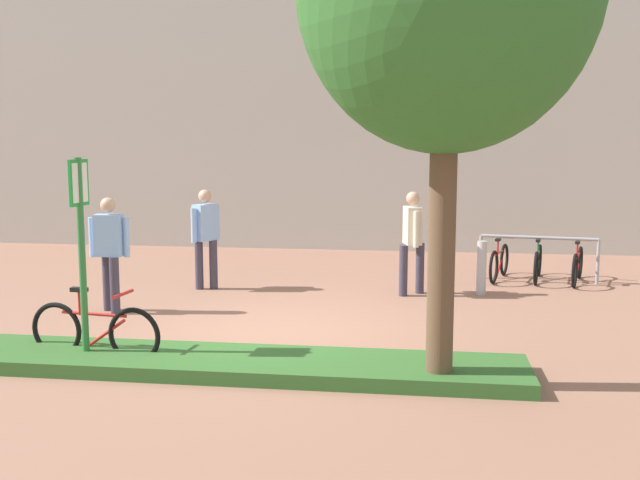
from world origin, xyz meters
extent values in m
plane|color=#936651|center=(0.00, 0.00, 0.00)|extent=(60.00, 60.00, 0.00)
cube|color=#B2ADA3|center=(0.00, 8.20, 5.00)|extent=(28.00, 1.20, 10.00)
cube|color=#336028|center=(-0.42, -1.58, 0.08)|extent=(7.00, 1.10, 0.16)
cylinder|color=brown|center=(2.10, -1.78, 1.43)|extent=(0.28, 0.28, 2.86)
cylinder|color=#2D7238|center=(-1.90, -1.58, 1.18)|extent=(0.08, 0.08, 2.37)
cube|color=#198C33|center=(-1.90, -1.58, 2.09)|extent=(0.07, 0.36, 0.52)
cube|color=white|center=(-1.90, -1.58, 2.09)|extent=(0.07, 0.30, 0.44)
torus|color=black|center=(-2.37, -1.36, 0.33)|extent=(0.66, 0.14, 0.66)
torus|color=black|center=(-1.36, -1.48, 0.33)|extent=(0.66, 0.14, 0.66)
cylinder|color=red|center=(-1.86, -1.42, 0.55)|extent=(0.83, 0.14, 0.04)
cylinder|color=red|center=(-1.76, -1.43, 0.30)|extent=(0.61, 0.11, 0.44)
cylinder|color=red|center=(-2.04, -1.40, 0.67)|extent=(0.04, 0.04, 0.28)
cube|color=black|center=(-2.04, -1.40, 0.83)|extent=(0.21, 0.10, 0.05)
cylinder|color=red|center=(-1.48, -1.47, 0.81)|extent=(0.09, 0.42, 0.04)
cylinder|color=#99999E|center=(3.01, 4.42, 0.40)|extent=(0.06, 0.06, 0.80)
cylinder|color=#99999E|center=(5.04, 4.14, 0.40)|extent=(0.06, 0.06, 0.80)
cylinder|color=#99999E|center=(4.02, 4.28, 0.80)|extent=(2.04, 0.35, 0.06)
torus|color=black|center=(3.20, 3.88, 0.30)|extent=(0.23, 0.60, 0.61)
torus|color=black|center=(3.48, 4.78, 0.30)|extent=(0.23, 0.60, 0.61)
cylinder|color=red|center=(3.34, 4.33, 0.51)|extent=(0.26, 0.74, 0.03)
cylinder|color=red|center=(3.37, 4.42, 0.27)|extent=(0.20, 0.54, 0.40)
cylinder|color=red|center=(3.29, 4.17, 0.62)|extent=(0.03, 0.03, 0.26)
cube|color=black|center=(3.29, 4.17, 0.76)|extent=(0.13, 0.20, 0.05)
cylinder|color=red|center=(3.44, 4.67, 0.75)|extent=(0.38, 0.15, 0.04)
torus|color=black|center=(3.93, 3.86, 0.30)|extent=(0.18, 0.61, 0.61)
torus|color=black|center=(4.13, 4.78, 0.30)|extent=(0.18, 0.61, 0.61)
cylinder|color=#1E7233|center=(4.03, 4.32, 0.51)|extent=(0.20, 0.76, 0.03)
cylinder|color=#1E7233|center=(4.05, 4.41, 0.27)|extent=(0.15, 0.55, 0.40)
cylinder|color=#1E7233|center=(3.99, 4.16, 0.62)|extent=(0.03, 0.03, 0.26)
cube|color=black|center=(3.99, 4.16, 0.76)|extent=(0.11, 0.20, 0.05)
cylinder|color=#1E7233|center=(4.10, 4.67, 0.75)|extent=(0.39, 0.12, 0.04)
torus|color=black|center=(4.56, 3.71, 0.30)|extent=(0.23, 0.60, 0.61)
torus|color=black|center=(4.83, 4.61, 0.30)|extent=(0.23, 0.60, 0.61)
cylinder|color=red|center=(4.69, 4.16, 0.51)|extent=(0.25, 0.75, 0.03)
cylinder|color=red|center=(4.72, 4.25, 0.27)|extent=(0.19, 0.54, 0.40)
cylinder|color=red|center=(4.64, 4.00, 0.62)|extent=(0.03, 0.03, 0.26)
cube|color=black|center=(4.64, 4.00, 0.76)|extent=(0.12, 0.20, 0.05)
cylinder|color=red|center=(4.80, 4.50, 0.75)|extent=(0.38, 0.15, 0.04)
cylinder|color=#ADADB2|center=(2.90, 2.95, 0.45)|extent=(0.16, 0.16, 0.90)
cylinder|color=#383342|center=(-2.78, 1.00, 0.42)|extent=(0.14, 0.14, 0.85)
cylinder|color=#383342|center=(-2.58, 0.81, 0.42)|extent=(0.14, 0.14, 0.85)
cube|color=#8CB2E5|center=(-2.68, 0.91, 1.16)|extent=(0.42, 0.28, 0.62)
cylinder|color=#8CB2E5|center=(-2.94, 0.88, 1.13)|extent=(0.09, 0.09, 0.59)
cylinder|color=#8CB2E5|center=(-2.42, 0.93, 1.13)|extent=(0.09, 0.09, 0.59)
sphere|color=tan|center=(-2.68, 0.91, 1.61)|extent=(0.22, 0.22, 0.22)
cylinder|color=#383342|center=(-1.88, 2.73, 0.42)|extent=(0.14, 0.14, 0.85)
cylinder|color=#383342|center=(-1.65, 2.79, 0.42)|extent=(0.14, 0.14, 0.85)
cube|color=#8CB2E5|center=(-1.76, 2.76, 1.16)|extent=(0.42, 0.47, 0.62)
cylinder|color=#8CB2E5|center=(-1.90, 2.54, 1.13)|extent=(0.09, 0.09, 0.59)
cylinder|color=#8CB2E5|center=(-1.62, 2.98, 1.13)|extent=(0.09, 0.09, 0.59)
sphere|color=tan|center=(-1.76, 2.76, 1.61)|extent=(0.22, 0.22, 0.22)
cylinder|color=#383342|center=(1.62, 2.65, 0.42)|extent=(0.14, 0.14, 0.85)
cylinder|color=#383342|center=(1.89, 2.90, 0.42)|extent=(0.14, 0.14, 0.85)
cube|color=beige|center=(1.75, 2.77, 1.16)|extent=(0.33, 0.45, 0.62)
cylinder|color=beige|center=(1.82, 2.52, 1.13)|extent=(0.09, 0.09, 0.59)
cylinder|color=beige|center=(1.69, 3.03, 1.13)|extent=(0.09, 0.09, 0.59)
sphere|color=tan|center=(1.75, 2.77, 1.61)|extent=(0.22, 0.22, 0.22)
camera|label=1|loc=(1.87, -9.27, 2.56)|focal=41.01mm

